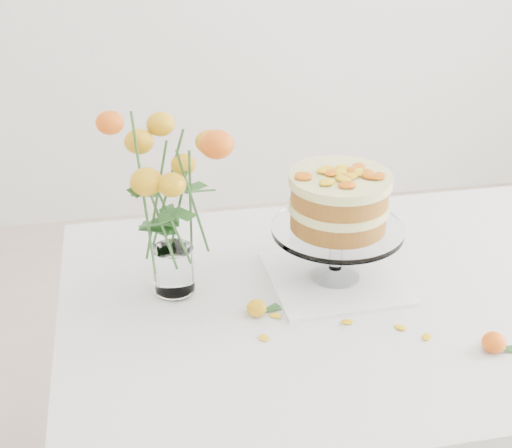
% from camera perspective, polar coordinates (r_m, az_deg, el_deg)
% --- Properties ---
extents(table, '(1.43, 0.93, 0.76)m').
position_cam_1_polar(table, '(1.65, 10.08, -7.65)').
color(table, tan).
rests_on(table, ground).
extents(napkin, '(0.30, 0.30, 0.01)m').
position_cam_1_polar(napkin, '(1.63, 6.30, -4.28)').
color(napkin, white).
rests_on(napkin, table).
extents(cake_stand, '(0.29, 0.29, 0.26)m').
position_cam_1_polar(cake_stand, '(1.54, 6.63, 1.38)').
color(cake_stand, white).
rests_on(cake_stand, napkin).
extents(rose_vase, '(0.29, 0.29, 0.45)m').
position_cam_1_polar(rose_vase, '(1.46, -7.02, 3.22)').
color(rose_vase, white).
rests_on(rose_vase, table).
extents(loose_rose_near, '(0.08, 0.04, 0.04)m').
position_cam_1_polar(loose_rose_near, '(1.50, 0.05, -6.74)').
color(loose_rose_near, gold).
rests_on(loose_rose_near, table).
extents(loose_rose_far, '(0.08, 0.05, 0.04)m').
position_cam_1_polar(loose_rose_far, '(1.47, 18.51, -8.98)').
color(loose_rose_far, '#E84F0B').
rests_on(loose_rose_far, table).
extents(stray_petal_a, '(0.03, 0.02, 0.00)m').
position_cam_1_polar(stray_petal_a, '(1.49, 7.31, -7.78)').
color(stray_petal_a, yellow).
rests_on(stray_petal_a, table).
extents(stray_petal_b, '(0.03, 0.02, 0.00)m').
position_cam_1_polar(stray_petal_b, '(1.49, 11.47, -8.13)').
color(stray_petal_b, yellow).
rests_on(stray_petal_b, table).
extents(stray_petal_c, '(0.03, 0.02, 0.00)m').
position_cam_1_polar(stray_petal_c, '(1.48, 13.49, -8.79)').
color(stray_petal_c, yellow).
rests_on(stray_petal_c, table).
extents(stray_petal_d, '(0.03, 0.02, 0.00)m').
position_cam_1_polar(stray_petal_d, '(1.50, 1.59, -7.35)').
color(stray_petal_d, yellow).
rests_on(stray_petal_d, table).
extents(stray_petal_e, '(0.03, 0.02, 0.00)m').
position_cam_1_polar(stray_petal_e, '(1.44, 0.63, -9.10)').
color(stray_petal_e, yellow).
rests_on(stray_petal_e, table).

